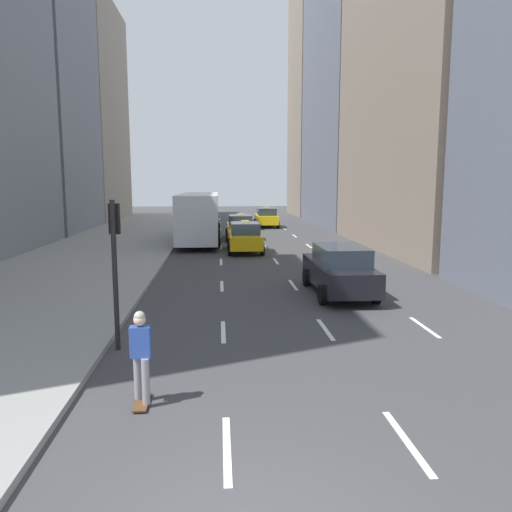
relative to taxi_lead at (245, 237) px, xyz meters
name	(u,v)px	position (x,y,z in m)	size (l,w,h in m)	color
sidewalk_left	(113,245)	(-8.20, 3.52, -0.81)	(8.00, 66.00, 0.15)	gray
lane_markings	(270,253)	(1.40, -0.48, -0.87)	(5.72, 56.00, 0.01)	white
building_row_left	(2,61)	(-15.20, 5.79, 10.78)	(6.00, 56.86, 25.07)	slate
building_row_right	(392,36)	(10.80, 7.56, 13.31)	(6.00, 63.68, 33.17)	slate
taxi_lead	(245,237)	(0.00, 0.00, 0.00)	(2.02, 4.40, 1.87)	yellow
taxi_second	(240,227)	(0.00, 6.66, 0.00)	(2.02, 4.40, 1.87)	yellow
taxi_third	(266,217)	(2.80, 16.30, 0.00)	(2.02, 4.40, 1.87)	yellow
sedan_black_near	(339,270)	(2.80, -11.23, 0.03)	(2.02, 4.92, 1.79)	black
city_bus	(199,215)	(-2.81, 5.41, 0.91)	(2.80, 11.61, 3.25)	silver
skateboarder	(141,353)	(-2.91, -19.84, 0.08)	(0.36, 0.80, 1.75)	brown
traffic_light_pole	(115,250)	(-3.95, -16.65, 1.53)	(0.24, 0.42, 3.60)	black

